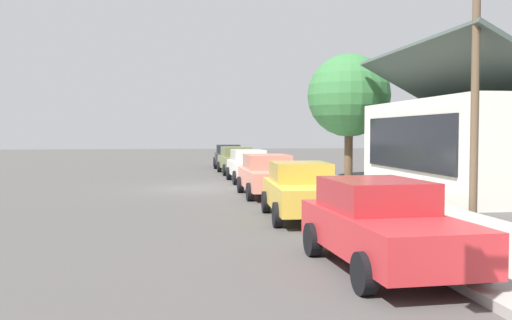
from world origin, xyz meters
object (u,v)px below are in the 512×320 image
at_px(car_charcoal, 228,156).
at_px(car_cherry, 382,224).
at_px(car_olive, 237,160).
at_px(fire_hydrant_red, 279,172).
at_px(car_ivory, 249,165).
at_px(utility_pole_wooden, 475,84).
at_px(car_coral, 268,175).
at_px(car_mustard, 302,190).
at_px(shade_tree, 349,96).

height_order(car_charcoal, car_cherry, same).
relative_size(car_olive, fire_hydrant_red, 6.92).
bearing_deg(car_ivory, utility_pole_wooden, 23.69).
bearing_deg(car_cherry, car_ivory, 177.62).
relative_size(car_olive, car_coral, 1.08).
distance_m(car_mustard, shade_tree, 14.80).
xyz_separation_m(car_mustard, shade_tree, (-13.27, 5.50, 3.58)).
xyz_separation_m(shade_tree, utility_pole_wooden, (12.84, -0.05, -0.47)).
height_order(car_charcoal, car_coral, same).
distance_m(car_coral, shade_tree, 9.96).
bearing_deg(car_coral, utility_pole_wooden, 45.04).
relative_size(car_mustard, fire_hydrant_red, 6.22).
height_order(shade_tree, utility_pole_wooden, utility_pole_wooden).
height_order(car_ivory, car_cherry, same).
height_order(car_coral, car_cherry, same).
distance_m(car_olive, car_coral, 11.94).
bearing_deg(car_olive, car_charcoal, 177.66).
height_order(car_ivory, shade_tree, shade_tree).
relative_size(car_charcoal, shade_tree, 0.72).
bearing_deg(car_cherry, fire_hydrant_red, 172.97).
relative_size(car_ivory, car_cherry, 1.01).
height_order(car_cherry, fire_hydrant_red, car_cherry).
bearing_deg(fire_hydrant_red, car_cherry, -4.36).
xyz_separation_m(car_coral, car_mustard, (5.79, 0.03, -0.00)).
bearing_deg(car_charcoal, utility_pole_wooden, 15.88).
distance_m(shade_tree, fire_hydrant_red, 5.88).
xyz_separation_m(utility_pole_wooden, fire_hydrant_red, (-11.12, -4.00, -3.43)).
xyz_separation_m(car_charcoal, car_mustard, (23.75, -0.04, -0.00)).
relative_size(shade_tree, fire_hydrant_red, 9.31).
distance_m(car_mustard, fire_hydrant_red, 11.64).
distance_m(shade_tree, utility_pole_wooden, 12.85).
height_order(car_olive, car_mustard, same).
relative_size(car_charcoal, utility_pole_wooden, 0.63).
relative_size(car_charcoal, car_coral, 1.04).
distance_m(car_olive, car_cherry, 23.78).
distance_m(car_olive, utility_pole_wooden, 18.41).
height_order(car_olive, car_cherry, same).
relative_size(car_coral, utility_pole_wooden, 0.61).
xyz_separation_m(car_coral, utility_pole_wooden, (5.37, 5.49, 3.11)).
relative_size(car_charcoal, car_ivory, 1.04).
bearing_deg(car_cherry, car_coral, 178.05).
relative_size(car_ivory, car_mustard, 1.04).
bearing_deg(fire_hydrant_red, car_ivory, -111.90).
bearing_deg(shade_tree, car_olive, -129.14).
bearing_deg(car_coral, car_charcoal, 179.18).
relative_size(utility_pole_wooden, fire_hydrant_red, 10.56).
relative_size(car_cherry, utility_pole_wooden, 0.60).
relative_size(car_cherry, fire_hydrant_red, 6.36).
xyz_separation_m(car_charcoal, shade_tree, (10.49, 5.46, 3.58)).
xyz_separation_m(car_ivory, fire_hydrant_red, (0.58, 1.43, -0.32)).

